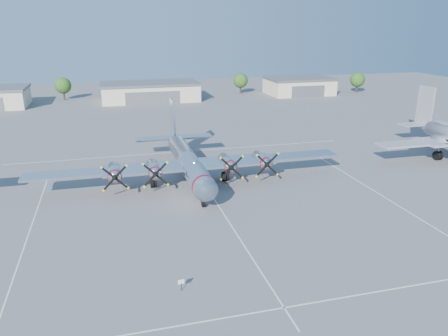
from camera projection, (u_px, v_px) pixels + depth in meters
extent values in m
plane|color=#58585B|center=(218.00, 204.00, 55.49)|extent=(260.00, 260.00, 0.00)
cube|color=silver|center=(25.00, 244.00, 45.51)|extent=(0.15, 40.00, 0.01)
cube|color=silver|center=(228.00, 221.00, 50.91)|extent=(0.15, 40.00, 0.01)
cube|color=silver|center=(392.00, 202.00, 56.31)|extent=(0.15, 40.00, 0.01)
cube|color=silver|center=(284.00, 308.00, 35.32)|extent=(60.00, 0.15, 0.01)
cube|color=silver|center=(184.00, 152.00, 78.41)|extent=(60.00, 0.15, 0.01)
cube|color=beige|center=(150.00, 92.00, 129.92)|extent=(28.00, 14.00, 4.80)
cube|color=slate|center=(150.00, 83.00, 129.07)|extent=(28.60, 14.60, 0.60)
cube|color=slate|center=(153.00, 98.00, 123.65)|extent=(15.40, 0.20, 3.60)
cube|color=beige|center=(299.00, 87.00, 141.71)|extent=(20.00, 14.00, 4.80)
cube|color=slate|center=(299.00, 78.00, 140.86)|extent=(20.60, 14.60, 0.60)
cube|color=slate|center=(308.00, 92.00, 135.43)|extent=(11.00, 0.20, 3.60)
cylinder|color=#382619|center=(64.00, 95.00, 131.44)|extent=(0.50, 0.50, 2.80)
sphere|color=#144213|center=(63.00, 86.00, 130.54)|extent=(4.80, 4.80, 4.80)
cylinder|color=#382619|center=(240.00, 89.00, 143.10)|extent=(0.50, 0.50, 2.80)
sphere|color=#144213|center=(241.00, 81.00, 142.21)|extent=(4.80, 4.80, 4.80)
cylinder|color=#382619|center=(357.00, 88.00, 145.10)|extent=(0.50, 0.50, 2.80)
sphere|color=#144213|center=(357.00, 80.00, 144.21)|extent=(4.80, 4.80, 4.80)
cylinder|color=black|center=(181.00, 286.00, 37.47)|extent=(0.06, 0.06, 0.82)
cube|color=white|center=(181.00, 282.00, 37.32)|extent=(0.57, 0.10, 0.41)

